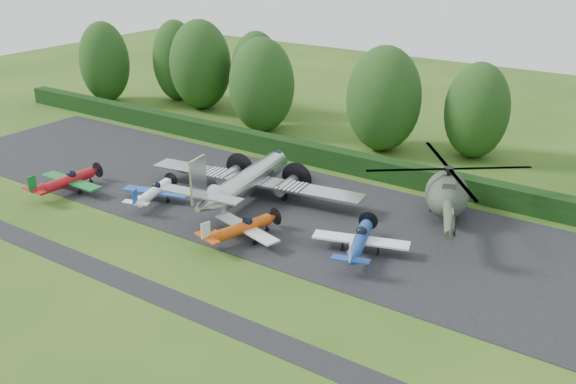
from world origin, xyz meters
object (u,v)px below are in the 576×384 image
Objects in this scene: light_plane_white at (154,192)px; light_plane_orange at (242,228)px; light_plane_red at (67,181)px; transport_plane at (247,181)px; light_plane_blue at (360,241)px; helicopter at (447,191)px.

light_plane_orange is at bearing 7.94° from light_plane_white.
transport_plane is at bearing 27.04° from light_plane_red.
helicopter is (2.68, 9.80, 1.20)m from light_plane_blue.
light_plane_blue is (13.01, -3.39, -0.68)m from transport_plane.
light_plane_blue is at bearing 3.97° from light_plane_orange.
helicopter is (11.23, 12.82, 1.28)m from light_plane_orange.
light_plane_red reaches higher than light_plane_white.
transport_plane is at bearing -135.15° from helicopter.
helicopter is at bearing 24.19° from light_plane_red.
transport_plane reaches higher than helicopter.
transport_plane is 13.46m from light_plane_blue.
light_plane_white is 0.94× the size of light_plane_orange.
transport_plane is 16.95m from helicopter.
light_plane_orange is at bearing 3.02° from light_plane_red.
light_plane_red is 1.05× the size of light_plane_orange.
light_plane_white is at bearing -157.86° from light_plane_blue.
light_plane_white is at bearing -134.47° from transport_plane.
light_plane_blue is at bearing -82.68° from helicopter.
light_plane_white is at bearing -130.26° from helicopter.
light_plane_orange is (10.85, -1.52, 0.07)m from light_plane_white.
light_plane_blue is (19.40, 1.51, 0.15)m from light_plane_white.
light_plane_blue is at bearing 20.34° from light_plane_white.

